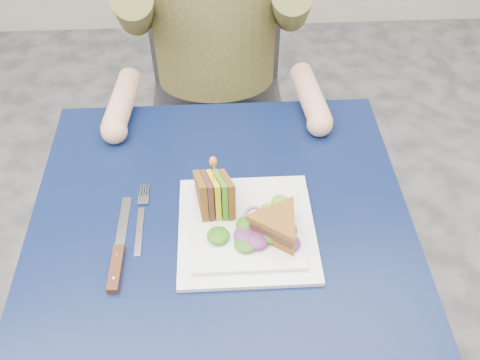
{
  "coord_description": "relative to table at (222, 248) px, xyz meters",
  "views": [
    {
      "loc": [
        0.0,
        -0.61,
        1.51
      ],
      "look_at": [
        0.04,
        0.03,
        0.82
      ],
      "focal_mm": 38.0,
      "sensor_mm": 36.0,
      "label": 1
    }
  ],
  "objects": [
    {
      "name": "table",
      "position": [
        0.0,
        0.0,
        0.0
      ],
      "size": [
        0.75,
        0.75,
        0.73
      ],
      "color": "black",
      "rests_on": "ground"
    },
    {
      "name": "chair",
      "position": [
        0.0,
        0.74,
        -0.11
      ],
      "size": [
        0.42,
        0.4,
        0.93
      ],
      "color": "#47474C",
      "rests_on": "ground"
    },
    {
      "name": "plate",
      "position": [
        0.05,
        -0.02,
        0.09
      ],
      "size": [
        0.26,
        0.26,
        0.02
      ],
      "color": "white",
      "rests_on": "table"
    },
    {
      "name": "sandwich_flat",
      "position": [
        0.1,
        -0.04,
        0.12
      ],
      "size": [
        0.16,
        0.16,
        0.05
      ],
      "color": "brown",
      "rests_on": "plate"
    },
    {
      "name": "sandwich_upright",
      "position": [
        -0.01,
        0.03,
        0.13
      ],
      "size": [
        0.09,
        0.14,
        0.14
      ],
      "color": "brown",
      "rests_on": "plate"
    },
    {
      "name": "fork",
      "position": [
        -0.16,
        0.02,
        0.08
      ],
      "size": [
        0.02,
        0.18,
        0.01
      ],
      "color": "silver",
      "rests_on": "table"
    },
    {
      "name": "knife",
      "position": [
        -0.19,
        -0.07,
        0.09
      ],
      "size": [
        0.02,
        0.22,
        0.02
      ],
      "color": "silver",
      "rests_on": "table"
    },
    {
      "name": "toothpick",
      "position": [
        -0.01,
        0.03,
        0.2
      ],
      "size": [
        0.01,
        0.01,
        0.06
      ],
      "primitive_type": "cylinder",
      "rotation": [
        0.14,
        0.07,
        0.0
      ],
      "color": "tan",
      "rests_on": "sandwich_upright"
    },
    {
      "name": "toothpick_frill",
      "position": [
        -0.01,
        0.03,
        0.23
      ],
      "size": [
        0.01,
        0.01,
        0.02
      ],
      "primitive_type": "ellipsoid",
      "color": "orange",
      "rests_on": "sandwich_upright"
    },
    {
      "name": "lettuce_spill",
      "position": [
        0.05,
        -0.01,
        0.11
      ],
      "size": [
        0.15,
        0.13,
        0.02
      ],
      "primitive_type": null,
      "color": "#337A14",
      "rests_on": "plate"
    },
    {
      "name": "onion_ring",
      "position": [
        0.06,
        -0.01,
        0.11
      ],
      "size": [
        0.04,
        0.04,
        0.02
      ],
      "primitive_type": "torus",
      "rotation": [
        0.44,
        0.0,
        0.0
      ],
      "color": "#9E4C7A",
      "rests_on": "plate"
    }
  ]
}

